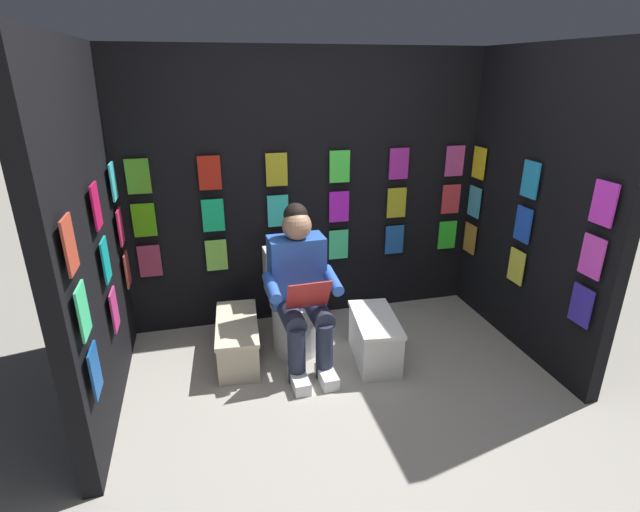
{
  "coord_description": "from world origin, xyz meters",
  "views": [
    {
      "loc": [
        0.85,
        2.06,
        2.06
      ],
      "look_at": [
        0.09,
        -0.93,
        0.85
      ],
      "focal_mm": 26.79,
      "sensor_mm": 36.0,
      "label": 1
    }
  ],
  "objects": [
    {
      "name": "display_wall_left",
      "position": [
        -1.53,
        -0.84,
        1.12
      ],
      "size": [
        0.14,
        1.68,
        2.23
      ],
      "color": "black",
      "rests_on": "ground"
    },
    {
      "name": "toilet",
      "position": [
        0.23,
        -1.2,
        0.33
      ],
      "size": [
        0.41,
        0.56,
        0.77
      ],
      "rotation": [
        0.0,
        0.0,
        0.03
      ],
      "color": "white",
      "rests_on": "ground"
    },
    {
      "name": "comic_longbox_far",
      "position": [
        -0.31,
        -0.84,
        0.18
      ],
      "size": [
        0.37,
        0.62,
        0.36
      ],
      "rotation": [
        0.0,
        0.0,
        -0.12
      ],
      "color": "white",
      "rests_on": "ground"
    },
    {
      "name": "comic_longbox_near",
      "position": [
        0.68,
        -1.11,
        0.16
      ],
      "size": [
        0.36,
        0.73,
        0.31
      ],
      "rotation": [
        0.0,
        0.0,
        -0.07
      ],
      "color": "beige",
      "rests_on": "ground"
    },
    {
      "name": "ground_plane",
      "position": [
        0.0,
        0.0,
        0.0
      ],
      "size": [
        30.0,
        30.0,
        0.0
      ],
      "primitive_type": "plane",
      "color": "#9E998E"
    },
    {
      "name": "display_wall_right",
      "position": [
        1.53,
        -0.84,
        1.12
      ],
      "size": [
        0.14,
        1.68,
        2.23
      ],
      "color": "black",
      "rests_on": "ground"
    },
    {
      "name": "person_reading",
      "position": [
        0.22,
        -0.98,
        0.6
      ],
      "size": [
        0.53,
        0.69,
        1.19
      ],
      "rotation": [
        0.0,
        0.0,
        0.03
      ],
      "color": "blue",
      "rests_on": "ground"
    },
    {
      "name": "display_wall_back",
      "position": [
        -0.0,
        -1.73,
        1.12
      ],
      "size": [
        3.06,
        0.14,
        2.23
      ],
      "color": "black",
      "rests_on": "ground"
    }
  ]
}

